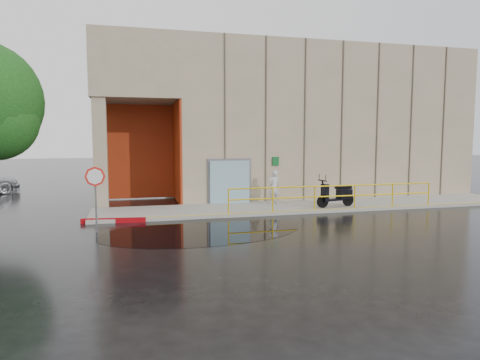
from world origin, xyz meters
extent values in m
plane|color=black|center=(0.00, 0.00, 0.00)|extent=(120.00, 120.00, 0.00)
cube|color=gray|center=(4.00, 4.50, 0.07)|extent=(20.00, 3.00, 0.15)
cube|color=gray|center=(6.00, 11.00, 4.00)|extent=(16.00, 10.00, 8.00)
cube|color=gray|center=(-4.00, 11.00, 6.50)|extent=(4.00, 10.00, 3.00)
cube|color=gray|center=(-5.60, 6.40, 2.50)|extent=(0.60, 0.60, 5.00)
cube|color=#98280E|center=(-4.00, 9.50, 2.50)|extent=(3.80, 0.15, 4.90)
cube|color=#98280E|center=(-2.05, 7.75, 2.50)|extent=(0.10, 3.50, 4.90)
cube|color=#81A1B0|center=(0.20, 5.88, 1.15)|extent=(1.90, 0.10, 2.00)
cube|color=#5F5E63|center=(0.20, 5.96, 1.15)|extent=(2.10, 0.06, 2.20)
cube|color=#0B5320|center=(2.50, 5.94, 2.10)|extent=(0.32, 0.04, 0.42)
cylinder|color=gold|center=(4.25, 3.15, 1.15)|extent=(9.50, 0.06, 0.06)
cylinder|color=gold|center=(4.25, 3.15, 0.70)|extent=(9.50, 0.06, 0.06)
imported|color=silver|center=(2.11, 5.02, 0.94)|extent=(0.64, 0.48, 1.58)
cylinder|color=black|center=(3.83, 3.48, 0.43)|extent=(0.56, 0.20, 0.55)
cylinder|color=black|center=(5.19, 3.71, 0.43)|extent=(0.56, 0.20, 0.55)
cylinder|color=#5F5E63|center=(-5.50, 1.55, 0.98)|extent=(0.06, 0.06, 1.96)
cylinder|color=red|center=(-5.50, 1.52, 1.92)|extent=(0.68, 0.07, 0.68)
cylinder|color=white|center=(-5.50, 1.50, 1.92)|extent=(0.54, 0.03, 0.54)
cube|color=#9D050C|center=(-5.00, 3.10, 0.09)|extent=(2.40, 0.50, 0.18)
cube|color=black|center=(-1.95, 0.81, 0.00)|extent=(7.64, 5.29, 0.01)
camera|label=1|loc=(-4.38, -13.60, 3.21)|focal=32.00mm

